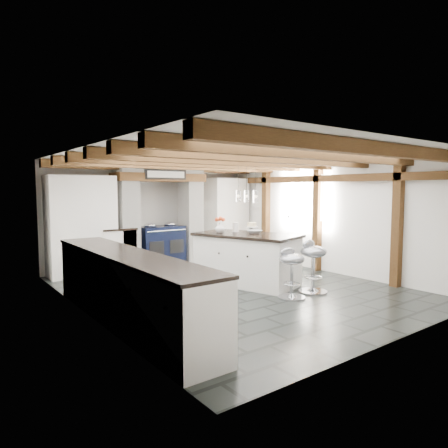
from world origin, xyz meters
TOP-DOWN VIEW (x-y plane):
  - ground at (0.00, 0.00)m, footprint 6.00×6.00m
  - room_shell at (-0.61, 1.42)m, footprint 6.00×6.03m
  - range_cooker at (0.00, 2.68)m, footprint 1.00×0.63m
  - kitchen_island at (0.43, 0.15)m, footprint 1.50×2.08m
  - bar_stool_near at (0.91, -1.00)m, footprint 0.48×0.48m
  - bar_stool_far at (0.37, -1.03)m, footprint 0.45×0.45m

SIDE VIEW (x-z plane):
  - ground at x=0.00m, z-range 0.00..0.00m
  - range_cooker at x=0.00m, z-range -0.03..0.96m
  - kitchen_island at x=0.43m, z-range -0.14..1.09m
  - bar_stool_far at x=0.37m, z-range 0.10..0.90m
  - bar_stool_near at x=0.91m, z-range 0.11..0.99m
  - room_shell at x=-0.61m, z-range -1.93..4.07m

